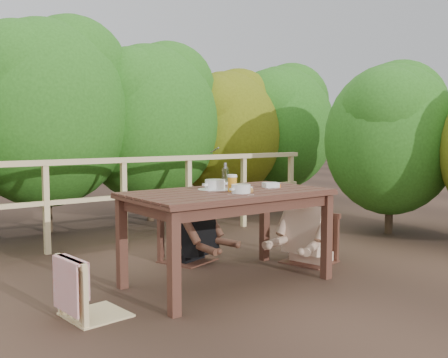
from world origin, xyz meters
TOP-DOWN VIEW (x-y plane):
  - ground at (0.00, 0.00)m, footprint 60.00×60.00m
  - table at (0.00, 0.00)m, footprint 1.70×0.96m
  - chair_left at (-1.23, -0.07)m, footprint 0.45×0.45m
  - chair_far at (0.14, 0.85)m, footprint 0.59×0.59m
  - chair_right at (1.09, 0.08)m, footprint 0.55×0.55m
  - woman at (0.14, 0.87)m, footprint 0.62×0.68m
  - diner_right at (1.12, 0.08)m, footprint 0.74×0.65m
  - railing at (0.00, 2.00)m, footprint 5.60×0.10m
  - hedge_row at (0.40, 3.20)m, footprint 6.60×1.60m
  - soup_near at (-0.02, -0.20)m, footprint 0.26×0.26m
  - soup_far at (-0.01, 0.16)m, footprint 0.30×0.30m
  - bread_roll at (0.04, -0.21)m, footprint 0.11×0.08m
  - beer_glass at (0.00, -0.06)m, footprint 0.08×0.08m
  - bottle at (0.08, 0.14)m, footprint 0.06×0.06m
  - butter_tub at (0.47, -0.02)m, footprint 0.16×0.14m

SIDE VIEW (x-z plane):
  - ground at x=0.00m, z-range 0.00..0.00m
  - table at x=0.00m, z-range 0.00..0.79m
  - chair_left at x=-1.23m, z-range 0.00..0.84m
  - chair_right at x=1.09m, z-range 0.00..0.92m
  - chair_far at x=0.14m, z-range 0.00..0.93m
  - railing at x=0.00m, z-range 0.00..1.01m
  - woman at x=0.14m, z-range 0.00..1.14m
  - diner_right at x=1.12m, z-range 0.00..1.28m
  - butter_tub at x=0.47m, z-range 0.79..0.85m
  - bread_roll at x=0.04m, z-range 0.79..0.85m
  - soup_near at x=-0.02m, z-range 0.79..0.88m
  - soup_far at x=-0.01m, z-range 0.79..0.89m
  - beer_glass at x=0.00m, z-range 0.79..0.95m
  - bottle at x=0.08m, z-range 0.79..1.03m
  - hedge_row at x=0.40m, z-range 0.00..3.80m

